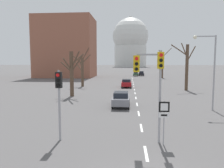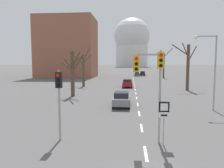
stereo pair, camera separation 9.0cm
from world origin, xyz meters
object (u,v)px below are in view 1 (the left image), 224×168
at_px(street_lamp_right, 210,64).
at_px(traffic_signal_near_left, 59,92).
at_px(sedan_near_left, 136,74).
at_px(sedan_far_left, 141,73).
at_px(sedan_mid_centre, 126,83).
at_px(sedan_near_right, 121,99).
at_px(traffic_signal_centre_tall, 152,73).
at_px(route_sign_post, 164,115).

bearing_deg(street_lamp_right, traffic_signal_near_left, -142.10).
xyz_separation_m(sedan_near_left, sedan_far_left, (2.05, 2.24, 0.01)).
xyz_separation_m(traffic_signal_near_left, sedan_mid_centre, (3.68, 28.95, -2.20)).
height_order(sedan_near_right, sedan_mid_centre, sedan_near_right).
relative_size(traffic_signal_centre_tall, route_sign_post, 2.11).
distance_m(traffic_signal_centre_tall, traffic_signal_near_left, 5.65).
distance_m(traffic_signal_centre_tall, sedan_near_left, 63.73).
height_order(traffic_signal_near_left, sedan_near_right, traffic_signal_near_left).
xyz_separation_m(sedan_near_left, sedan_mid_centre, (-2.75, -34.81, 0.00)).
xyz_separation_m(street_lamp_right, sedan_far_left, (-3.59, 56.60, -3.78)).
xyz_separation_m(traffic_signal_centre_tall, route_sign_post, (0.67, -0.38, -2.36)).
height_order(traffic_signal_centre_tall, sedan_near_right, traffic_signal_centre_tall).
distance_m(traffic_signal_centre_tall, sedan_near_right, 11.33).
relative_size(traffic_signal_near_left, street_lamp_right, 0.58).
relative_size(route_sign_post, street_lamp_right, 0.35).
xyz_separation_m(route_sign_post, sedan_near_right, (-2.87, 11.00, -0.94)).
distance_m(route_sign_post, sedan_near_left, 64.03).
bearing_deg(sedan_near_right, sedan_far_left, 84.68).
bearing_deg(route_sign_post, sedan_near_left, 89.80).
bearing_deg(traffic_signal_near_left, sedan_far_left, 82.68).
relative_size(street_lamp_right, sedan_near_right, 1.65).
bearing_deg(sedan_far_left, route_sign_post, -91.97).
bearing_deg(sedan_near_left, route_sign_post, -90.20).
bearing_deg(traffic_signal_centre_tall, route_sign_post, -29.84).
bearing_deg(sedan_mid_centre, sedan_far_left, 82.62).
bearing_deg(traffic_signal_near_left, sedan_mid_centre, 82.75).
height_order(route_sign_post, sedan_mid_centre, route_sign_post).
xyz_separation_m(traffic_signal_near_left, sedan_far_left, (8.48, 65.99, -2.19)).
bearing_deg(sedan_far_left, traffic_signal_centre_tall, -92.56).
relative_size(traffic_signal_centre_tall, traffic_signal_near_left, 1.27).
bearing_deg(sedan_near_right, sedan_near_left, 86.65).
bearing_deg(route_sign_post, traffic_signal_near_left, 177.54).
bearing_deg(sedan_mid_centre, route_sign_post, -85.07).
relative_size(street_lamp_right, sedan_far_left, 1.64).
bearing_deg(route_sign_post, sedan_near_right, 104.64).
height_order(sedan_near_right, sedan_far_left, sedan_far_left).
distance_m(street_lamp_right, sedan_near_left, 54.78).
distance_m(traffic_signal_centre_tall, street_lamp_right, 11.36).
distance_m(traffic_signal_near_left, route_sign_post, 6.33).
bearing_deg(sedan_far_left, sedan_near_left, -132.44).
distance_m(traffic_signal_centre_tall, sedan_far_left, 66.02).
bearing_deg(sedan_near_right, traffic_signal_near_left, -107.25).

